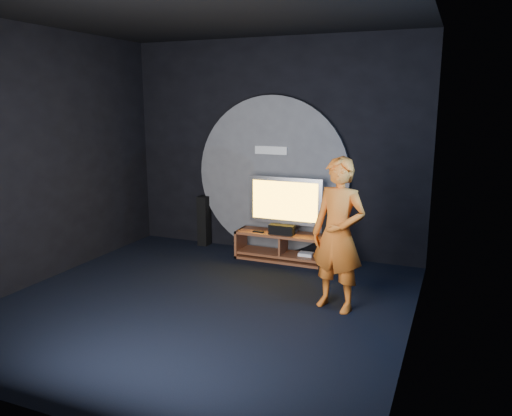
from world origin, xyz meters
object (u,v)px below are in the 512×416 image
Objects in this scene: subwoofer at (332,260)px; media_console at (284,249)px; tower_speaker_right at (329,242)px; player at (338,235)px; tv at (285,202)px; tower_speaker_left at (204,221)px.

media_console is at bearing 165.32° from subwoofer.
media_console is 1.74× the size of tower_speaker_right.
player is (0.45, -1.36, 0.50)m from tower_speaker_right.
tower_speaker_right is at bearing 148.47° from subwoofer.
subwoofer is at bearing -31.53° from tower_speaker_right.
media_console is at bearing 167.04° from tower_speaker_right.
tv is 1.17m from subwoofer.
tower_speaker_left is 2.45× the size of subwoofer.
tv is 1.38× the size of tower_speaker_right.
tower_speaker_right is at bearing 123.96° from player.
player is at bearing -51.45° from media_console.
tv reaches higher than media_console.
tower_speaker_left is at bearing 167.96° from subwoofer.
subwoofer is (2.44, -0.52, -0.26)m from tower_speaker_left.
tv is 0.64× the size of player.
player reaches higher than tv.
player is at bearing -71.59° from tower_speaker_right.
tv is at bearing -8.32° from tower_speaker_left.
subwoofer is (0.85, -0.29, -0.76)m from tv.
tower_speaker_right is at bearing -17.45° from tv.
media_console is 0.74m from tv.
tower_speaker_left is at bearing 169.37° from media_console.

